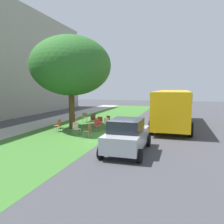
{
  "coord_description": "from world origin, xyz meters",
  "views": [
    {
      "loc": [
        -13.43,
        -4.06,
        3.17
      ],
      "look_at": [
        2.61,
        0.84,
        1.3
      ],
      "focal_mm": 35.62,
      "sensor_mm": 36.0,
      "label": 1
    }
  ],
  "objects_px": {
    "chair_2": "(100,121)",
    "chair_5": "(92,120)",
    "chair_6": "(58,125)",
    "school_bus": "(173,105)",
    "chair_11": "(88,130)",
    "chair_0": "(85,117)",
    "chair_1": "(74,118)",
    "chair_7": "(97,124)",
    "street_tree": "(71,66)",
    "chair_8": "(107,123)",
    "chair_10": "(109,120)",
    "parked_car": "(127,135)",
    "chair_4": "(57,122)",
    "chair_9": "(76,128)",
    "chair_3": "(95,118)"
  },
  "relations": [
    {
      "from": "chair_2",
      "to": "chair_5",
      "type": "relative_size",
      "value": 1.0
    },
    {
      "from": "chair_6",
      "to": "school_bus",
      "type": "relative_size",
      "value": 0.08
    },
    {
      "from": "school_bus",
      "to": "chair_11",
      "type": "bearing_deg",
      "value": 141.94
    },
    {
      "from": "chair_0",
      "to": "chair_6",
      "type": "bearing_deg",
      "value": 179.43
    },
    {
      "from": "chair_1",
      "to": "chair_6",
      "type": "xyz_separation_m",
      "value": [
        -3.22,
        -0.33,
        0.0
      ]
    },
    {
      "from": "chair_2",
      "to": "chair_7",
      "type": "relative_size",
      "value": 1.0
    },
    {
      "from": "chair_11",
      "to": "school_bus",
      "type": "height_order",
      "value": "school_bus"
    },
    {
      "from": "chair_7",
      "to": "street_tree",
      "type": "bearing_deg",
      "value": 76.19
    },
    {
      "from": "chair_8",
      "to": "chair_11",
      "type": "relative_size",
      "value": 1.0
    },
    {
      "from": "chair_10",
      "to": "chair_11",
      "type": "relative_size",
      "value": 1.0
    },
    {
      "from": "street_tree",
      "to": "school_bus",
      "type": "relative_size",
      "value": 0.67
    },
    {
      "from": "chair_6",
      "to": "chair_10",
      "type": "distance_m",
      "value": 4.23
    },
    {
      "from": "chair_5",
      "to": "school_bus",
      "type": "height_order",
      "value": "school_bus"
    },
    {
      "from": "chair_11",
      "to": "school_bus",
      "type": "distance_m",
      "value": 8.02
    },
    {
      "from": "school_bus",
      "to": "chair_7",
      "type": "bearing_deg",
      "value": 128.86
    },
    {
      "from": "chair_0",
      "to": "chair_7",
      "type": "bearing_deg",
      "value": -144.29
    },
    {
      "from": "chair_0",
      "to": "school_bus",
      "type": "distance_m",
      "value": 7.8
    },
    {
      "from": "chair_1",
      "to": "chair_7",
      "type": "height_order",
      "value": "same"
    },
    {
      "from": "parked_car",
      "to": "school_bus",
      "type": "relative_size",
      "value": 0.36
    },
    {
      "from": "chair_4",
      "to": "parked_car",
      "type": "xyz_separation_m",
      "value": [
        -4.67,
        -6.61,
        0.32
      ]
    },
    {
      "from": "chair_10",
      "to": "chair_9",
      "type": "bearing_deg",
      "value": 164.75
    },
    {
      "from": "street_tree",
      "to": "chair_7",
      "type": "distance_m",
      "value": 4.87
    },
    {
      "from": "street_tree",
      "to": "chair_6",
      "type": "bearing_deg",
      "value": 167.26
    },
    {
      "from": "chair_4",
      "to": "chair_2",
      "type": "bearing_deg",
      "value": -70.76
    },
    {
      "from": "chair_2",
      "to": "school_bus",
      "type": "relative_size",
      "value": 0.08
    },
    {
      "from": "chair_5",
      "to": "chair_0",
      "type": "bearing_deg",
      "value": 39.36
    },
    {
      "from": "chair_0",
      "to": "parked_car",
      "type": "relative_size",
      "value": 0.24
    },
    {
      "from": "chair_7",
      "to": "chair_9",
      "type": "distance_m",
      "value": 1.85
    },
    {
      "from": "chair_0",
      "to": "chair_5",
      "type": "height_order",
      "value": "same"
    },
    {
      "from": "chair_4",
      "to": "chair_6",
      "type": "height_order",
      "value": "same"
    },
    {
      "from": "chair_7",
      "to": "chair_5",
      "type": "bearing_deg",
      "value": 31.77
    },
    {
      "from": "chair_8",
      "to": "chair_2",
      "type": "bearing_deg",
      "value": 59.09
    },
    {
      "from": "chair_7",
      "to": "chair_8",
      "type": "distance_m",
      "value": 1.0
    },
    {
      "from": "chair_5",
      "to": "street_tree",
      "type": "bearing_deg",
      "value": 136.75
    },
    {
      "from": "chair_0",
      "to": "chair_3",
      "type": "bearing_deg",
      "value": -109.14
    },
    {
      "from": "chair_4",
      "to": "school_bus",
      "type": "relative_size",
      "value": 0.08
    },
    {
      "from": "chair_0",
      "to": "chair_1",
      "type": "bearing_deg",
      "value": 164.04
    },
    {
      "from": "chair_11",
      "to": "parked_car",
      "type": "height_order",
      "value": "parked_car"
    },
    {
      "from": "chair_9",
      "to": "chair_0",
      "type": "bearing_deg",
      "value": 18.15
    },
    {
      "from": "street_tree",
      "to": "school_bus",
      "type": "xyz_separation_m",
      "value": [
        3.52,
        -7.4,
        -3.0
      ]
    },
    {
      "from": "chair_1",
      "to": "chair_10",
      "type": "height_order",
      "value": "same"
    },
    {
      "from": "street_tree",
      "to": "chair_6",
      "type": "xyz_separation_m",
      "value": [
        -1.48,
        0.33,
        -4.24
      ]
    },
    {
      "from": "chair_5",
      "to": "chair_10",
      "type": "relative_size",
      "value": 1.0
    },
    {
      "from": "chair_11",
      "to": "school_bus",
      "type": "xyz_separation_m",
      "value": [
        6.24,
        -4.88,
        1.24
      ]
    },
    {
      "from": "chair_1",
      "to": "chair_4",
      "type": "relative_size",
      "value": 1.0
    },
    {
      "from": "chair_1",
      "to": "parked_car",
      "type": "distance_m",
      "value": 9.12
    },
    {
      "from": "chair_5",
      "to": "chair_11",
      "type": "distance_m",
      "value": 4.19
    },
    {
      "from": "chair_6",
      "to": "chair_10",
      "type": "xyz_separation_m",
      "value": [
        3.15,
        -2.83,
        0.0
      ]
    },
    {
      "from": "chair_10",
      "to": "street_tree",
      "type": "bearing_deg",
      "value": 123.86
    },
    {
      "from": "street_tree",
      "to": "chair_8",
      "type": "distance_m",
      "value": 5.06
    }
  ]
}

